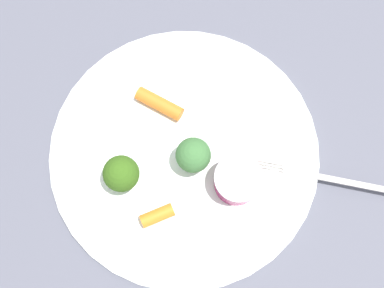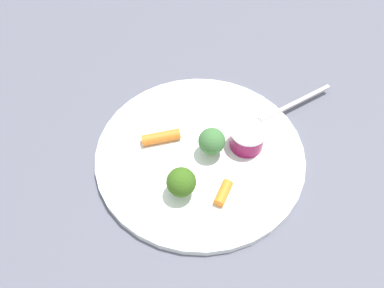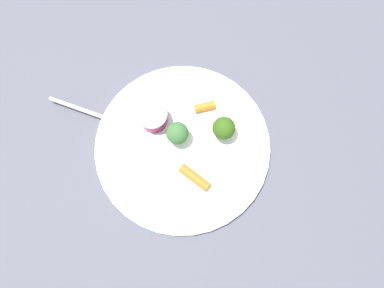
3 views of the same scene
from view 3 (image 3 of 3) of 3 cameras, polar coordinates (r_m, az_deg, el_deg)
The scene contains 8 objects.
ground_plane at distance 0.65m, azimuth -1.46°, elevation -0.52°, with size 2.40×2.40×0.00m, color #575866.
plate at distance 0.64m, azimuth -1.48°, elevation -0.38°, with size 0.30×0.30×0.01m, color white.
sauce_cup at distance 0.64m, azimuth -6.07°, elevation 4.17°, with size 0.05×0.05×0.03m.
broccoli_floret_0 at distance 0.62m, azimuth -2.54°, elevation 1.54°, with size 0.04×0.04×0.05m.
broccoli_floret_1 at distance 0.62m, azimuth 4.95°, elevation 2.44°, with size 0.04×0.04×0.05m.
carrot_stick_0 at distance 0.62m, azimuth 0.36°, elevation -5.17°, with size 0.02×0.02×0.06m, color orange.
carrot_stick_1 at distance 0.65m, azimuth 1.99°, elevation 5.80°, with size 0.01×0.01×0.04m, color orange.
fork at distance 0.67m, azimuth -14.83°, elevation 4.48°, with size 0.14×0.12×0.00m.
Camera 3 is at (0.15, -0.07, 0.63)m, focal length 34.38 mm.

